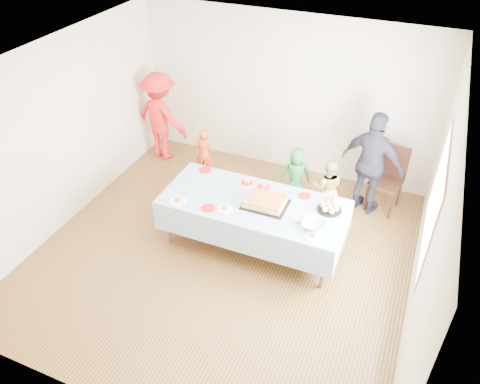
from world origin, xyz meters
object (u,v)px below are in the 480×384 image
object	(u,v)px
party_table	(253,205)
dining_chair	(389,175)
birthday_cake	(266,202)
adult_left	(161,117)

from	to	relation	value
party_table	dining_chair	size ratio (longest dim) A/B	2.39
birthday_cake	adult_left	world-z (taller)	adult_left
birthday_cake	party_table	bearing A→B (deg)	177.24
birthday_cake	dining_chair	bearing A→B (deg)	50.54
adult_left	birthday_cake	bearing A→B (deg)	156.83
party_table	dining_chair	xyz separation A→B (m)	(1.57, 1.69, -0.14)
party_table	adult_left	distance (m)	2.92
party_table	dining_chair	bearing A→B (deg)	47.06
birthday_cake	adult_left	xyz separation A→B (m)	(-2.59, 1.65, -0.02)
dining_chair	adult_left	size ratio (longest dim) A/B	0.65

